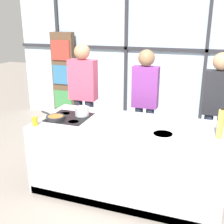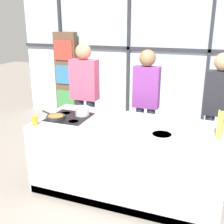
# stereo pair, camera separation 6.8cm
# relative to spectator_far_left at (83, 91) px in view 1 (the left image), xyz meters

# --- Properties ---
(ground_plane) EXTENTS (18.00, 18.00, 0.00)m
(ground_plane) POSITION_rel_spectator_far_left_xyz_m (1.00, -0.90, -1.00)
(ground_plane) COLOR gray
(back_window_wall) EXTENTS (6.40, 0.10, 2.80)m
(back_window_wall) POSITION_rel_spectator_far_left_xyz_m (1.00, 1.60, 0.41)
(back_window_wall) COLOR silver
(back_window_wall) RESTS_ON ground_plane
(bookshelf) EXTENTS (0.50, 0.19, 1.84)m
(bookshelf) POSITION_rel_spectator_far_left_xyz_m (-1.13, 1.42, -0.08)
(bookshelf) COLOR brown
(bookshelf) RESTS_ON ground_plane
(demo_island) EXTENTS (2.25, 1.00, 0.88)m
(demo_island) POSITION_rel_spectator_far_left_xyz_m (1.00, -0.90, -0.56)
(demo_island) COLOR silver
(demo_island) RESTS_ON ground_plane
(spectator_far_left) EXTENTS (0.43, 0.24, 1.74)m
(spectator_far_left) POSITION_rel_spectator_far_left_xyz_m (0.00, 0.00, 0.00)
(spectator_far_left) COLOR #232838
(spectator_far_left) RESTS_ON ground_plane
(spectator_center_left) EXTENTS (0.38, 0.24, 1.68)m
(spectator_center_left) POSITION_rel_spectator_far_left_xyz_m (1.00, 0.00, -0.01)
(spectator_center_left) COLOR #232838
(spectator_center_left) RESTS_ON ground_plane
(spectator_center_right) EXTENTS (0.38, 0.24, 1.68)m
(spectator_center_right) POSITION_rel_spectator_far_left_xyz_m (2.00, -0.00, -0.02)
(spectator_center_right) COLOR #232838
(spectator_center_right) RESTS_ON ground_plane
(frying_pan) EXTENTS (0.41, 0.27, 0.04)m
(frying_pan) POSITION_rel_spectator_far_left_xyz_m (0.08, -1.02, -0.09)
(frying_pan) COLOR #232326
(frying_pan) RESTS_ON demo_island
(saucepan) EXTENTS (0.26, 0.31, 0.11)m
(saucepan) POSITION_rel_spectator_far_left_xyz_m (0.34, -0.77, -0.05)
(saucepan) COLOR silver
(saucepan) RESTS_ON demo_island
(white_plate) EXTENTS (0.26, 0.26, 0.01)m
(white_plate) POSITION_rel_spectator_far_left_xyz_m (1.47, -0.52, -0.11)
(white_plate) COLOR white
(white_plate) RESTS_ON demo_island
(mixing_bowl) EXTENTS (0.24, 0.24, 0.08)m
(mixing_bowl) POSITION_rel_spectator_far_left_xyz_m (1.47, -1.23, -0.07)
(mixing_bowl) COLOR silver
(mixing_bowl) RESTS_ON demo_island
(oil_bottle) EXTENTS (0.07, 0.07, 0.34)m
(oil_bottle) POSITION_rel_spectator_far_left_xyz_m (2.03, -0.96, 0.05)
(oil_bottle) COLOR #E0CC4C
(oil_bottle) RESTS_ON demo_island
(pepper_grinder) EXTENTS (0.05, 0.05, 0.23)m
(pepper_grinder) POSITION_rel_spectator_far_left_xyz_m (2.04, -0.72, -0.01)
(pepper_grinder) COLOR #332319
(pepper_grinder) RESTS_ON demo_island
(juice_glass_near) EXTENTS (0.07, 0.07, 0.11)m
(juice_glass_near) POSITION_rel_spectator_far_left_xyz_m (-0.03, -1.29, -0.06)
(juice_glass_near) COLOR orange
(juice_glass_near) RESTS_ON demo_island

